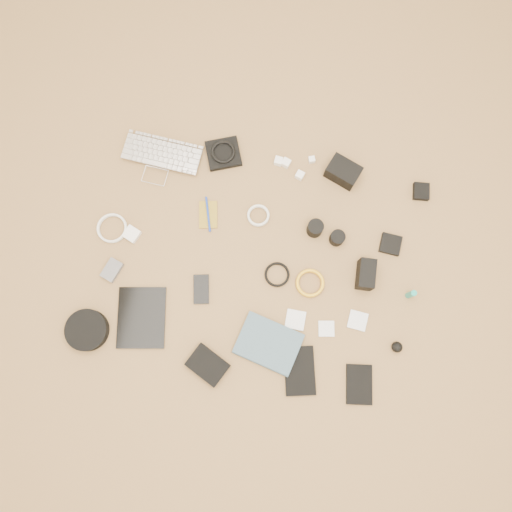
% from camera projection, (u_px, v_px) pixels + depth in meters
% --- Properties ---
extents(room_shell, '(4.04, 4.04, 2.58)m').
position_uv_depth(room_shell, '(233.00, 137.00, 0.89)').
color(room_shell, '#926543').
rests_on(room_shell, ground).
extents(laptop, '(0.35, 0.25, 0.03)m').
position_uv_depth(laptop, '(159.00, 164.00, 2.19)').
color(laptop, silver).
rests_on(laptop, ground).
extents(headphone_pouch, '(0.19, 0.18, 0.03)m').
position_uv_depth(headphone_pouch, '(223.00, 154.00, 2.20)').
color(headphone_pouch, black).
rests_on(headphone_pouch, ground).
extents(headphones, '(0.13, 0.13, 0.01)m').
position_uv_depth(headphones, '(223.00, 152.00, 2.18)').
color(headphones, black).
rests_on(headphones, headphone_pouch).
extents(charger_a, '(0.04, 0.04, 0.03)m').
position_uv_depth(charger_a, '(278.00, 161.00, 2.19)').
color(charger_a, white).
rests_on(charger_a, ground).
extents(charger_b, '(0.04, 0.04, 0.03)m').
position_uv_depth(charger_b, '(286.00, 163.00, 2.19)').
color(charger_b, white).
rests_on(charger_b, ground).
extents(charger_c, '(0.03, 0.03, 0.02)m').
position_uv_depth(charger_c, '(312.00, 160.00, 2.20)').
color(charger_c, white).
rests_on(charger_c, ground).
extents(charger_d, '(0.04, 0.04, 0.03)m').
position_uv_depth(charger_d, '(300.00, 175.00, 2.18)').
color(charger_d, white).
rests_on(charger_d, ground).
extents(dslr_camera, '(0.16, 0.14, 0.08)m').
position_uv_depth(dslr_camera, '(343.00, 172.00, 2.16)').
color(dslr_camera, black).
rests_on(dslr_camera, ground).
extents(lens_pouch, '(0.08, 0.08, 0.03)m').
position_uv_depth(lens_pouch, '(421.00, 192.00, 2.17)').
color(lens_pouch, black).
rests_on(lens_pouch, ground).
extents(notebook_olive, '(0.10, 0.14, 0.01)m').
position_uv_depth(notebook_olive, '(208.00, 215.00, 2.16)').
color(notebook_olive, olive).
rests_on(notebook_olive, ground).
extents(pen_blue, '(0.06, 0.15, 0.01)m').
position_uv_depth(pen_blue, '(208.00, 214.00, 2.15)').
color(pen_blue, '#1434A9').
rests_on(pen_blue, notebook_olive).
extents(cable_white_a, '(0.13, 0.13, 0.01)m').
position_uv_depth(cable_white_a, '(258.00, 216.00, 2.15)').
color(cable_white_a, white).
rests_on(cable_white_a, ground).
extents(lens_a, '(0.08, 0.08, 0.07)m').
position_uv_depth(lens_a, '(315.00, 228.00, 2.11)').
color(lens_a, black).
rests_on(lens_a, ground).
extents(lens_b, '(0.06, 0.06, 0.06)m').
position_uv_depth(lens_b, '(337.00, 238.00, 2.11)').
color(lens_b, black).
rests_on(lens_b, ground).
extents(card_reader, '(0.09, 0.09, 0.02)m').
position_uv_depth(card_reader, '(390.00, 244.00, 2.12)').
color(card_reader, black).
rests_on(card_reader, ground).
extents(power_brick, '(0.08, 0.08, 0.03)m').
position_uv_depth(power_brick, '(132.00, 234.00, 2.13)').
color(power_brick, white).
rests_on(power_brick, ground).
extents(cable_white_b, '(0.14, 0.14, 0.01)m').
position_uv_depth(cable_white_b, '(112.00, 228.00, 2.14)').
color(cable_white_b, white).
rests_on(cable_white_b, ground).
extents(cable_black, '(0.11, 0.11, 0.01)m').
position_uv_depth(cable_black, '(277.00, 275.00, 2.10)').
color(cable_black, black).
rests_on(cable_black, ground).
extents(cable_yellow, '(0.15, 0.15, 0.01)m').
position_uv_depth(cable_yellow, '(310.00, 283.00, 2.10)').
color(cable_yellow, gold).
rests_on(cable_yellow, ground).
extents(flash, '(0.07, 0.13, 0.09)m').
position_uv_depth(flash, '(366.00, 274.00, 2.06)').
color(flash, black).
rests_on(flash, ground).
extents(lens_cleaner, '(0.03, 0.03, 0.08)m').
position_uv_depth(lens_cleaner, '(411.00, 294.00, 2.05)').
color(lens_cleaner, teal).
rests_on(lens_cleaner, ground).
extents(battery_charger, '(0.08, 0.11, 0.03)m').
position_uv_depth(battery_charger, '(112.00, 270.00, 2.10)').
color(battery_charger, '#5E5D62').
rests_on(battery_charger, ground).
extents(tablet, '(0.25, 0.29, 0.01)m').
position_uv_depth(tablet, '(142.00, 318.00, 2.07)').
color(tablet, black).
rests_on(tablet, ground).
extents(phone, '(0.09, 0.14, 0.01)m').
position_uv_depth(phone, '(201.00, 289.00, 2.09)').
color(phone, black).
rests_on(phone, ground).
extents(filter_case_left, '(0.08, 0.08, 0.01)m').
position_uv_depth(filter_case_left, '(295.00, 320.00, 2.07)').
color(filter_case_left, silver).
rests_on(filter_case_left, ground).
extents(filter_case_mid, '(0.08, 0.08, 0.01)m').
position_uv_depth(filter_case_mid, '(326.00, 329.00, 2.06)').
color(filter_case_mid, silver).
rests_on(filter_case_mid, ground).
extents(filter_case_right, '(0.08, 0.08, 0.01)m').
position_uv_depth(filter_case_right, '(358.00, 321.00, 2.07)').
color(filter_case_right, silver).
rests_on(filter_case_right, ground).
extents(air_blower, '(0.06, 0.06, 0.04)m').
position_uv_depth(air_blower, '(397.00, 347.00, 2.03)').
color(air_blower, black).
rests_on(air_blower, ground).
extents(headphone_case, '(0.22, 0.22, 0.05)m').
position_uv_depth(headphone_case, '(87.00, 330.00, 2.04)').
color(headphone_case, black).
rests_on(headphone_case, ground).
extents(drive_case, '(0.18, 0.16, 0.04)m').
position_uv_depth(drive_case, '(208.00, 365.00, 2.02)').
color(drive_case, black).
rests_on(drive_case, ground).
extents(paperback, '(0.28, 0.23, 0.02)m').
position_uv_depth(paperback, '(259.00, 365.00, 2.02)').
color(paperback, '#3D5768').
rests_on(paperback, ground).
extents(notebook_black_a, '(0.17, 0.22, 0.01)m').
position_uv_depth(notebook_black_a, '(300.00, 371.00, 2.02)').
color(notebook_black_a, black).
rests_on(notebook_black_a, ground).
extents(notebook_black_b, '(0.13, 0.17, 0.01)m').
position_uv_depth(notebook_black_b, '(359.00, 384.00, 2.01)').
color(notebook_black_b, black).
rests_on(notebook_black_b, ground).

